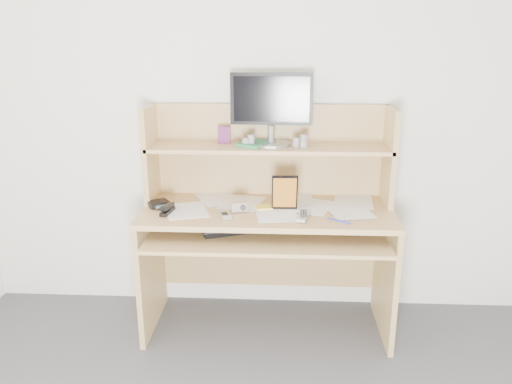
{
  "coord_description": "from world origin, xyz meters",
  "views": [
    {
      "loc": [
        0.07,
        -1.17,
        1.66
      ],
      "look_at": [
        -0.06,
        1.43,
        0.86
      ],
      "focal_mm": 35.0,
      "sensor_mm": 36.0,
      "label": 1
    }
  ],
  "objects_px": {
    "keyboard": "(243,226)",
    "tv_remote": "(304,216)",
    "monitor": "(271,107)",
    "desk": "(268,213)",
    "game_case": "(285,192)"
  },
  "relations": [
    {
      "from": "keyboard",
      "to": "tv_remote",
      "type": "distance_m",
      "value": 0.35
    },
    {
      "from": "desk",
      "to": "monitor",
      "type": "relative_size",
      "value": 2.99
    },
    {
      "from": "keyboard",
      "to": "game_case",
      "type": "height_order",
      "value": "game_case"
    },
    {
      "from": "keyboard",
      "to": "game_case",
      "type": "bearing_deg",
      "value": -11.97
    },
    {
      "from": "keyboard",
      "to": "tv_remote",
      "type": "xyz_separation_m",
      "value": [
        0.33,
        -0.08,
        0.1
      ]
    },
    {
      "from": "monitor",
      "to": "desk",
      "type": "bearing_deg",
      "value": -93.49
    },
    {
      "from": "desk",
      "to": "game_case",
      "type": "bearing_deg",
      "value": -48.04
    },
    {
      "from": "keyboard",
      "to": "tv_remote",
      "type": "height_order",
      "value": "tv_remote"
    },
    {
      "from": "tv_remote",
      "to": "game_case",
      "type": "distance_m",
      "value": 0.18
    },
    {
      "from": "tv_remote",
      "to": "desk",
      "type": "bearing_deg",
      "value": 144.31
    },
    {
      "from": "game_case",
      "to": "keyboard",
      "type": "bearing_deg",
      "value": -173.0
    },
    {
      "from": "desk",
      "to": "monitor",
      "type": "height_order",
      "value": "monitor"
    },
    {
      "from": "tv_remote",
      "to": "monitor",
      "type": "distance_m",
      "value": 0.66
    },
    {
      "from": "desk",
      "to": "game_case",
      "type": "relative_size",
      "value": 6.98
    },
    {
      "from": "tv_remote",
      "to": "monitor",
      "type": "xyz_separation_m",
      "value": [
        -0.18,
        0.34,
        0.53
      ]
    }
  ]
}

